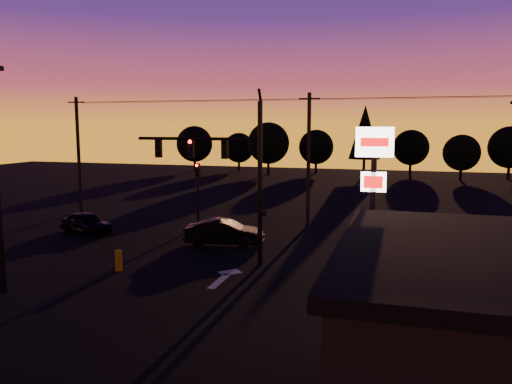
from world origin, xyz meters
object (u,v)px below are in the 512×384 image
car_left (86,223)px  car_right (400,235)px  secondary_signal (198,186)px  bollard (119,260)px  car_mid (224,232)px  suv_parked (487,339)px  traffic_signal_mast (229,165)px  pylon_sign (374,174)px

car_left → car_right: (19.32, 2.19, -0.06)m
secondary_signal → bollard: (0.32, -10.31, -2.37)m
bollard → car_mid: size_ratio=0.22×
car_right → suv_parked: size_ratio=0.95×
secondary_signal → car_right: size_ratio=1.03×
traffic_signal_mast → car_right: bearing=36.6°
car_left → suv_parked: (21.91, -11.63, -0.06)m
car_mid → bollard: bearing=145.7°
traffic_signal_mast → secondary_signal: traffic_signal_mast is taller
secondary_signal → bollard: secondary_signal is taller
pylon_sign → car_right: size_ratio=1.61×
traffic_signal_mast → secondary_signal: 9.19m
pylon_sign → car_mid: (-8.63, 5.92, -4.17)m
secondary_signal → car_left: bearing=-150.1°
suv_parked → car_mid: bearing=140.0°
car_mid → car_right: car_mid is taller
traffic_signal_mast → bollard: bearing=-148.4°
bollard → car_left: size_ratio=0.25×
traffic_signal_mast → car_right: traffic_signal_mast is taller
secondary_signal → traffic_signal_mast: bearing=-56.8°
bollard → car_right: size_ratio=0.23×
secondary_signal → car_left: size_ratio=1.09×
pylon_sign → bollard: bearing=-178.4°
traffic_signal_mast → car_left: traffic_signal_mast is taller
traffic_signal_mast → secondary_signal: bearing=123.2°
bollard → car_right: car_right is taller
traffic_signal_mast → car_mid: size_ratio=1.90×
traffic_signal_mast → suv_parked: bearing=-35.5°
secondary_signal → suv_parked: (15.70, -15.20, -2.24)m
traffic_signal_mast → pylon_sign: 7.52m
bollard → suv_parked: (15.38, -4.89, 0.13)m
secondary_signal → pylon_sign: size_ratio=0.64×
car_left → traffic_signal_mast: bearing=-91.2°
car_right → secondary_signal: bearing=-115.2°
bollard → car_left: bearing=134.1°
traffic_signal_mast → suv_parked: size_ratio=1.92×
pylon_sign → car_left: 19.76m
bollard → suv_parked: 16.14m
traffic_signal_mast → pylon_sign: size_ratio=1.26×
car_left → suv_parked: size_ratio=0.89×
pylon_sign → suv_parked: (3.70, -5.21, -4.29)m
bollard → car_left: car_left is taller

